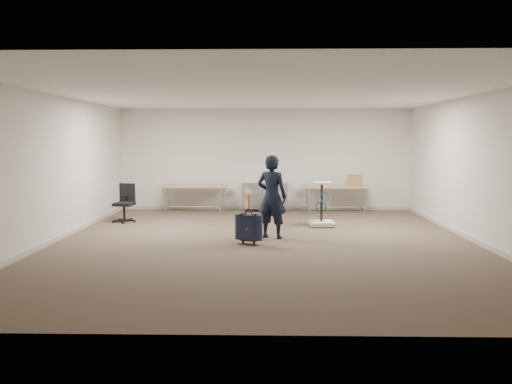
{
  "coord_description": "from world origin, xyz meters",
  "views": [
    {
      "loc": [
        0.04,
        -9.31,
        1.95
      ],
      "look_at": [
        -0.16,
        0.3,
        0.94
      ],
      "focal_mm": 35.0,
      "sensor_mm": 36.0,
      "label": 1
    }
  ],
  "objects": [
    {
      "name": "office_chair",
      "position": [
        -3.33,
        2.37,
        0.28
      ],
      "size": [
        0.55,
        0.55,
        0.91
      ],
      "color": "black",
      "rests_on": "ground"
    },
    {
      "name": "wire_shelf",
      "position": [
        0.0,
        4.2,
        0.44
      ],
      "size": [
        1.22,
        0.47,
        0.8
      ],
      "color": "silver",
      "rests_on": "ground"
    },
    {
      "name": "suitcase",
      "position": [
        -0.29,
        -0.13,
        0.32
      ],
      "size": [
        0.39,
        0.3,
        0.94
      ],
      "color": "black",
      "rests_on": "ground"
    },
    {
      "name": "cardboard_box",
      "position": [
        2.4,
        3.99,
        0.87
      ],
      "size": [
        0.43,
        0.36,
        0.28
      ],
      "primitive_type": "cube",
      "rotation": [
        0.0,
        0.0,
        -0.25
      ],
      "color": "#9C7F49",
      "rests_on": "folding_table_right"
    },
    {
      "name": "folding_table_right",
      "position": [
        1.9,
        3.95,
        0.68
      ],
      "size": [
        1.8,
        0.75,
        0.73
      ],
      "color": "#9D8360",
      "rests_on": "ground"
    },
    {
      "name": "folding_table_left",
      "position": [
        -1.9,
        3.95,
        0.68
      ],
      "size": [
        1.8,
        0.75,
        0.73
      ],
      "color": "#9D8360",
      "rests_on": "ground"
    },
    {
      "name": "equipment_cart",
      "position": [
        1.3,
        1.86,
        0.26
      ],
      "size": [
        0.58,
        0.58,
        1.0
      ],
      "color": "beige",
      "rests_on": "ground"
    },
    {
      "name": "ground",
      "position": [
        0.0,
        0.0,
        0.0
      ],
      "size": [
        9.0,
        9.0,
        0.0
      ],
      "primitive_type": "plane",
      "color": "#423328",
      "rests_on": "ground"
    },
    {
      "name": "person",
      "position": [
        0.15,
        0.48,
        0.83
      ],
      "size": [
        0.71,
        0.59,
        1.66
      ],
      "primitive_type": "imported",
      "rotation": [
        0.0,
        0.0,
        2.78
      ],
      "color": "black",
      "rests_on": "ground"
    },
    {
      "name": "room_shell",
      "position": [
        0.0,
        1.38,
        0.05
      ],
      "size": [
        8.0,
        9.0,
        9.0
      ],
      "color": "silver",
      "rests_on": "ground"
    }
  ]
}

